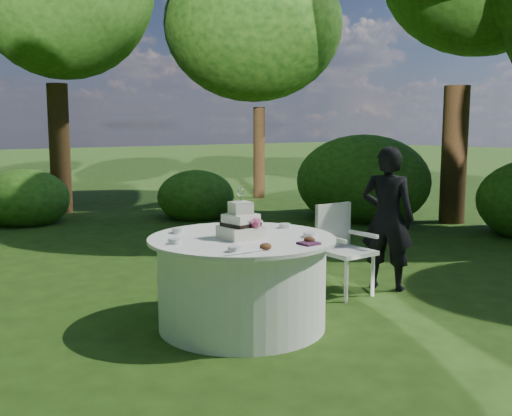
% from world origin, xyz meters
% --- Properties ---
extents(ground, '(80.00, 80.00, 0.00)m').
position_xyz_m(ground, '(0.00, 0.00, 0.00)').
color(ground, '#1D340E').
rests_on(ground, ground).
extents(napkins, '(0.14, 0.14, 0.02)m').
position_xyz_m(napkins, '(0.22, -0.58, 0.78)').
color(napkins, '#451D3A').
rests_on(napkins, table).
extents(feather_plume, '(0.48, 0.07, 0.01)m').
position_xyz_m(feather_plume, '(-0.30, -0.51, 0.78)').
color(feather_plume, white).
rests_on(feather_plume, table).
extents(guest, '(0.57, 0.64, 1.48)m').
position_xyz_m(guest, '(1.88, 0.02, 0.74)').
color(guest, black).
rests_on(guest, ground).
extents(table, '(1.56, 1.56, 0.77)m').
position_xyz_m(table, '(0.00, 0.00, 0.39)').
color(table, white).
rests_on(table, ground).
extents(cake, '(0.33, 0.34, 0.42)m').
position_xyz_m(cake, '(-0.04, -0.04, 0.88)').
color(cake, white).
rests_on(cake, table).
extents(chair, '(0.48, 0.47, 0.91)m').
position_xyz_m(chair, '(1.39, 0.19, 0.52)').
color(chair, silver).
rests_on(chair, ground).
extents(votives, '(1.26, 1.02, 0.04)m').
position_xyz_m(votives, '(0.03, 0.05, 0.79)').
color(votives, silver).
rests_on(votives, table).
extents(petal_cups, '(0.63, 1.11, 0.05)m').
position_xyz_m(petal_cups, '(0.16, -0.19, 0.79)').
color(petal_cups, '#562D16').
rests_on(petal_cups, table).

